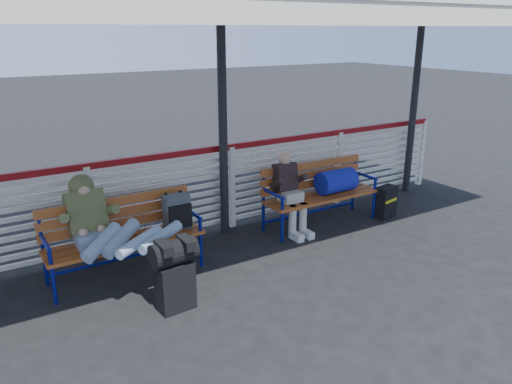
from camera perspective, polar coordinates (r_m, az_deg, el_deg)
ground at (r=5.13m, az=-12.30°, el=-15.09°), size 60.00×60.00×0.00m
fence at (r=6.50m, az=-18.42°, el=-1.80°), size 12.08×0.08×1.24m
luggage_stack at (r=5.20m, az=-9.29°, el=-9.03°), size 0.48×0.30×0.77m
bench_left at (r=6.02m, az=-13.47°, el=-3.73°), size 1.80×0.56×0.92m
bench_right at (r=7.41m, az=8.14°, el=0.86°), size 1.80×0.56×0.92m
traveler_man at (r=5.59m, az=-15.45°, el=-4.51°), size 0.94×1.64×0.77m
companion_person at (r=7.01m, az=3.91°, el=-0.01°), size 0.32×0.66×1.15m
suitcase_side at (r=7.92m, az=14.60°, el=-1.10°), size 0.39×0.28×0.49m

